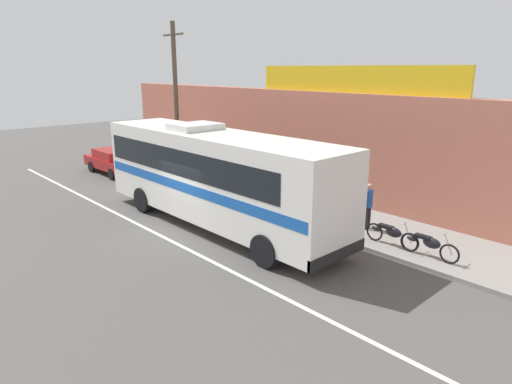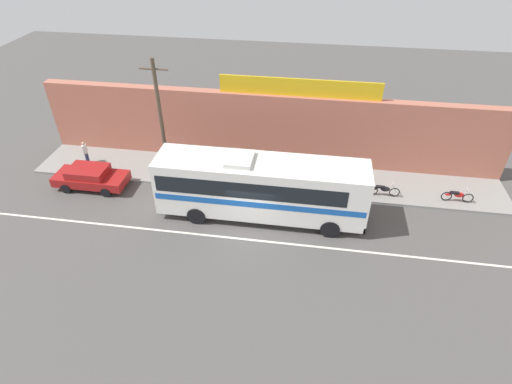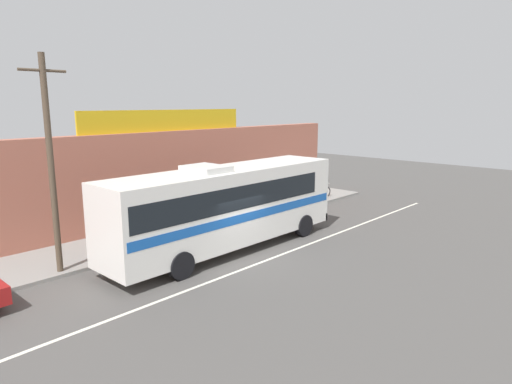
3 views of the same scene
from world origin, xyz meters
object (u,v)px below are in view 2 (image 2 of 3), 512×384
(motorcycle_blue, at_px, (361,188))
(intercity_bus, at_px, (260,186))
(utility_pole, at_px, (161,123))
(parked_car, at_px, (90,177))
(motorcycle_purple, at_px, (383,190))
(pedestrian_far_right, at_px, (85,151))
(motorcycle_black, at_px, (457,196))
(pedestrian_by_curb, at_px, (232,165))
(pedestrian_near_shop, at_px, (338,171))

(motorcycle_blue, bearing_deg, intercity_bus, -154.43)
(utility_pole, bearing_deg, parked_car, -164.90)
(parked_car, bearing_deg, motorcycle_purple, 5.11)
(intercity_bus, distance_m, pedestrian_far_right, 12.79)
(motorcycle_black, bearing_deg, parked_car, -175.72)
(utility_pole, relative_size, motorcycle_black, 4.26)
(motorcycle_black, xyz_separation_m, pedestrian_by_curb, (-13.57, 0.41, 0.55))
(pedestrian_far_right, bearing_deg, parked_car, -57.99)
(utility_pole, xyz_separation_m, pedestrian_by_curb, (3.88, 0.81, -3.05))
(utility_pole, bearing_deg, pedestrian_by_curb, 11.78)
(motorcycle_black, bearing_deg, motorcycle_blue, -179.18)
(intercity_bus, bearing_deg, pedestrian_far_right, 163.67)
(motorcycle_purple, distance_m, pedestrian_near_shop, 2.89)
(parked_car, distance_m, pedestrian_far_right, 2.82)
(intercity_bus, height_order, pedestrian_near_shop, intercity_bus)
(pedestrian_by_curb, bearing_deg, motorcycle_purple, -2.83)
(intercity_bus, xyz_separation_m, motorcycle_purple, (7.10, 2.80, -1.50))
(motorcycle_purple, bearing_deg, motorcycle_black, 0.75)
(pedestrian_far_right, bearing_deg, motorcycle_purple, -2.32)
(motorcycle_purple, height_order, motorcycle_blue, same)
(motorcycle_black, xyz_separation_m, motorcycle_blue, (-5.52, -0.08, 0.00))
(parked_car, xyz_separation_m, utility_pole, (4.63, 1.25, 3.43))
(motorcycle_black, height_order, pedestrian_by_curb, pedestrian_by_curb)
(utility_pole, relative_size, pedestrian_far_right, 4.87)
(pedestrian_near_shop, bearing_deg, motorcycle_black, -6.01)
(pedestrian_far_right, height_order, pedestrian_by_curb, pedestrian_by_curb)
(intercity_bus, relative_size, motorcycle_blue, 6.03)
(parked_car, bearing_deg, pedestrian_near_shop, 8.96)
(parked_car, relative_size, utility_pole, 0.57)
(motorcycle_blue, xyz_separation_m, pedestrian_near_shop, (-1.44, 0.81, 0.56))
(motorcycle_black, bearing_deg, intercity_bus, -165.84)
(intercity_bus, relative_size, utility_pole, 1.47)
(intercity_bus, distance_m, motorcycle_black, 11.78)
(utility_pole, bearing_deg, motorcycle_purple, 1.50)
(pedestrian_by_curb, bearing_deg, intercity_bus, -55.56)
(intercity_bus, relative_size, parked_car, 2.57)
(intercity_bus, height_order, motorcycle_purple, intercity_bus)
(motorcycle_purple, relative_size, pedestrian_near_shop, 1.11)
(parked_car, distance_m, utility_pole, 5.89)
(motorcycle_blue, xyz_separation_m, pedestrian_far_right, (-18.04, 0.81, 0.50))
(pedestrian_by_curb, bearing_deg, pedestrian_near_shop, 2.83)
(motorcycle_blue, distance_m, pedestrian_near_shop, 1.74)
(pedestrian_far_right, distance_m, pedestrian_near_shop, 16.61)
(intercity_bus, distance_m, parked_car, 10.90)
(motorcycle_purple, xyz_separation_m, pedestrian_near_shop, (-2.72, 0.79, 0.56))
(motorcycle_black, relative_size, pedestrian_by_curb, 1.09)
(motorcycle_purple, height_order, pedestrian_near_shop, pedestrian_near_shop)
(pedestrian_by_curb, bearing_deg, motorcycle_black, -1.71)
(utility_pole, height_order, motorcycle_black, utility_pole)
(utility_pole, height_order, pedestrian_far_right, utility_pole)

